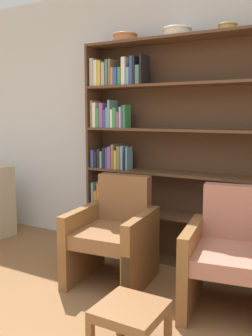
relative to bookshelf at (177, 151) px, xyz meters
The scene contains 8 objects.
wall_back 0.35m from the bookshelf, 56.28° to the left, with size 12.00×0.06×2.75m.
bookshelf is the anchor object (origin of this frame).
bowl_slate 1.24m from the bookshelf, behind, with size 0.25×0.25×0.09m.
bowl_sage 1.10m from the bookshelf, 127.53° to the right, with size 0.27×0.27×0.08m.
bowl_cream 1.18m from the bookshelf, ahead, with size 0.17×0.17×0.06m.
armchair_leather 1.02m from the bookshelf, 113.25° to the right, with size 0.70×0.74×0.90m.
armchair_cushioned 1.21m from the bookshelf, 44.10° to the right, with size 0.74×0.77×0.90m.
footstool 1.79m from the bookshelf, 77.43° to the right, with size 0.38×0.38×0.32m.
Camera 1 is at (1.23, -0.99, 1.44)m, focal length 40.00 mm.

